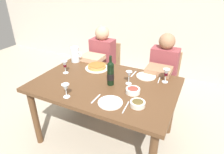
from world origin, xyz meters
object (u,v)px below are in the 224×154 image
object	(u,v)px
baked_tart	(97,66)
dinner_plate_right_setting	(146,76)
water_pitcher	(75,55)
salad_bowl	(133,90)
wine_bottle	(110,73)
diner_left	(99,65)
wine_glass_right_diner	(65,65)
wine_glass_left_diner	(166,73)
dinner_plate_left_setting	(110,103)
chair_right	(164,78)
dining_table	(105,90)
chair_left	(107,67)
olive_bowl	(138,103)
wine_glass_spare	(66,88)
wine_glass_centre	(129,75)
diner_right	(161,77)

from	to	relation	value
baked_tart	dinner_plate_right_setting	xyz separation A→B (m)	(0.61, 0.05, -0.02)
water_pitcher	salad_bowl	size ratio (longest dim) A/B	1.41
wine_bottle	diner_left	bearing A→B (deg)	128.03
salad_bowl	wine_glass_right_diner	xyz separation A→B (m)	(-0.86, 0.07, 0.07)
wine_glass_left_diner	dinner_plate_left_setting	world-z (taller)	wine_glass_left_diner
wine_bottle	diner_left	xyz separation A→B (m)	(-0.52, 0.66, -0.27)
baked_tart	chair_right	size ratio (longest dim) A/B	0.33
water_pitcher	salad_bowl	bearing A→B (deg)	-22.57
dining_table	chair_right	bearing A→B (deg)	63.64
diner_left	dinner_plate_right_setting	bearing A→B (deg)	158.25
chair_left	dinner_plate_right_setting	bearing A→B (deg)	145.30
diner_left	olive_bowl	bearing A→B (deg)	135.56
wine_bottle	chair_right	bearing A→B (deg)	67.35
baked_tart	dinner_plate_left_setting	distance (m)	0.75
dining_table	wine_glass_spare	xyz separation A→B (m)	(-0.20, -0.40, 0.19)
wine_glass_centre	olive_bowl	bearing A→B (deg)	-56.89
chair_right	baked_tart	bearing A→B (deg)	41.88
dining_table	chair_right	distance (m)	1.03
wine_glass_spare	diner_left	world-z (taller)	diner_left
olive_bowl	wine_glass_left_diner	bearing A→B (deg)	77.74
wine_bottle	wine_glass_right_diner	bearing A→B (deg)	178.36
wine_glass_centre	diner_right	bearing A→B (deg)	69.31
dinner_plate_right_setting	chair_left	distance (m)	1.02
water_pitcher	olive_bowl	xyz separation A→B (m)	(1.07, -0.58, -0.06)
wine_bottle	salad_bowl	world-z (taller)	wine_bottle
dinner_plate_right_setting	diner_left	bearing A→B (deg)	157.83
wine_glass_left_diner	chair_right	xyz separation A→B (m)	(-0.12, 0.60, -0.37)
wine_glass_centre	dinner_plate_left_setting	xyz separation A→B (m)	(-0.01, -0.40, -0.10)
chair_right	wine_glass_left_diner	bearing A→B (deg)	101.36
dining_table	chair_left	bearing A→B (deg)	116.62
dining_table	baked_tart	bearing A→B (deg)	132.75
wine_glass_spare	baked_tart	bearing A→B (deg)	95.19
wine_bottle	diner_left	size ratio (longest dim) A/B	0.28
salad_bowl	dinner_plate_left_setting	world-z (taller)	salad_bowl
dining_table	olive_bowl	size ratio (longest dim) A/B	11.18
dining_table	salad_bowl	world-z (taller)	salad_bowl
wine_bottle	olive_bowl	xyz separation A→B (m)	(0.38, -0.23, -0.10)
wine_bottle	dinner_plate_right_setting	size ratio (longest dim) A/B	1.47
water_pitcher	dinner_plate_left_setting	xyz separation A→B (m)	(0.84, -0.65, -0.08)
salad_bowl	wine_glass_left_diner	xyz separation A→B (m)	(0.23, 0.36, 0.08)
dining_table	olive_bowl	distance (m)	0.52
water_pitcher	diner_right	xyz separation A→B (m)	(1.07, 0.33, -0.23)
wine_glass_centre	chair_right	world-z (taller)	wine_glass_centre
salad_bowl	diner_right	xyz separation A→B (m)	(0.11, 0.73, -0.17)
wine_glass_spare	dinner_plate_right_setting	bearing A→B (deg)	53.06
wine_bottle	salad_bowl	xyz separation A→B (m)	(0.27, -0.05, -0.10)
salad_bowl	wine_glass_left_diner	world-z (taller)	wine_glass_left_diner
wine_glass_left_diner	chair_right	bearing A→B (deg)	101.13
chair_left	baked_tart	bearing A→B (deg)	107.65
water_pitcher	wine_glass_right_diner	world-z (taller)	water_pitcher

